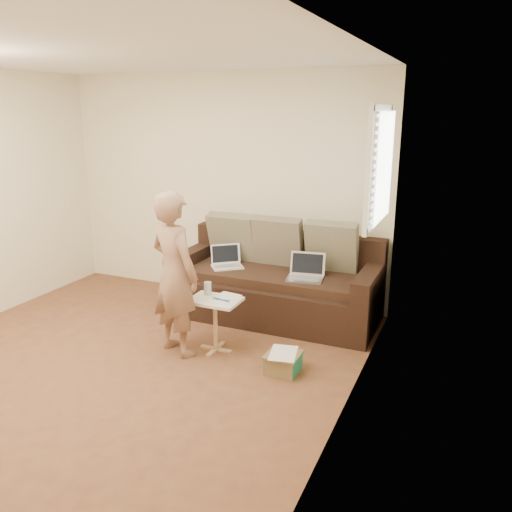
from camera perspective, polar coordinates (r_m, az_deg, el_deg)
name	(u,v)px	position (r m, az deg, el deg)	size (l,w,h in m)	color
floor	(106,374)	(4.73, -16.20, -12.39)	(4.50, 4.50, 0.00)	brown
ceiling	(77,50)	(4.21, -19.08, 20.65)	(4.50, 4.50, 0.00)	white
wall_back	(222,188)	(6.14, -3.75, 7.49)	(4.00, 4.00, 0.00)	beige
wall_right	(341,253)	(3.37, 9.36, 0.32)	(4.50, 4.50, 0.00)	beige
window_blinds	(380,167)	(4.75, 13.52, 9.52)	(0.12, 0.88, 1.08)	white
sofa	(275,280)	(5.57, 2.08, -2.61)	(2.20, 0.95, 0.85)	black
pillow_left	(233,237)	(5.89, -2.58, 2.10)	(0.55, 0.14, 0.55)	#6E6851
pillow_mid	(278,242)	(5.68, 2.43, 1.58)	(0.55, 0.14, 0.55)	brown
pillow_right	(332,247)	(5.52, 8.33, 1.00)	(0.55, 0.14, 0.55)	#6E6851
laptop_silver	(305,280)	(5.29, 5.37, -2.62)	(0.36, 0.26, 0.24)	#B7BABC
laptop_white	(227,267)	(5.68, -3.18, -1.27)	(0.33, 0.24, 0.24)	white
person	(175,274)	(4.72, -8.95, -1.97)	(0.55, 0.38, 1.52)	#855C49
side_table	(215,325)	(4.88, -4.49, -7.56)	(0.46, 0.33, 0.51)	silver
drinking_glass	(208,288)	(4.88, -5.34, -3.56)	(0.07, 0.07, 0.12)	silver
scissors	(221,300)	(4.74, -3.88, -4.82)	(0.18, 0.10, 0.02)	silver
paper_on_table	(224,298)	(4.79, -3.53, -4.64)	(0.21, 0.30, 0.00)	white
striped_box	(283,362)	(4.55, 3.01, -11.62)	(0.29, 0.29, 0.18)	#C1461C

